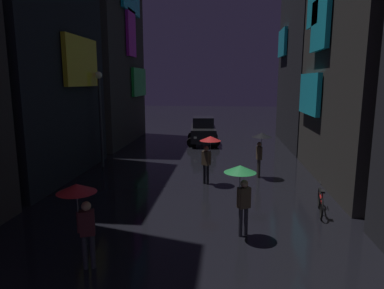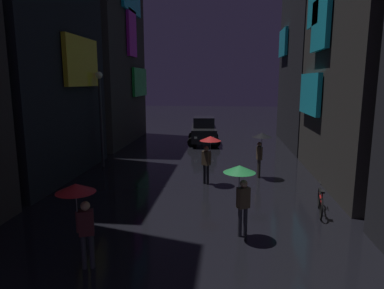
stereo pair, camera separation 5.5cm
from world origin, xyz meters
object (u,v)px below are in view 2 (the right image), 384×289
object	(u,v)px
pedestrian_far_right_red	(209,146)
bicycle_parked_at_storefront	(320,202)
pedestrian_foreground_left_green	(241,181)
streetlamp_left_far	(100,107)
pedestrian_foreground_right_black	(261,142)
pedestrian_midstreet_centre_red	(79,202)
car_distant	(204,131)

from	to	relation	value
pedestrian_far_right_red	bicycle_parked_at_storefront	distance (m)	5.05
pedestrian_far_right_red	pedestrian_foreground_left_green	distance (m)	5.13
bicycle_parked_at_storefront	streetlamp_left_far	xyz separation A→B (m)	(-9.60, 5.50, 2.71)
pedestrian_foreground_right_black	streetlamp_left_far	distance (m)	8.21
pedestrian_midstreet_centre_red	car_distant	bearing A→B (deg)	84.38
pedestrian_midstreet_centre_red	streetlamp_left_far	size ratio (longest dim) A/B	0.43
pedestrian_far_right_red	pedestrian_foreground_left_green	size ratio (longest dim) A/B	1.00
bicycle_parked_at_storefront	streetlamp_left_far	bearing A→B (deg)	150.16
pedestrian_foreground_left_green	car_distant	bearing A→B (deg)	97.93
pedestrian_far_right_red	car_distant	distance (m)	9.89
pedestrian_foreground_left_green	bicycle_parked_at_storefront	distance (m)	3.69
pedestrian_foreground_right_black	car_distant	xyz separation A→B (m)	(-3.20, 8.58, -0.74)
pedestrian_midstreet_centre_red	streetlamp_left_far	world-z (taller)	streetlamp_left_far
pedestrian_foreground_left_green	pedestrian_foreground_right_black	world-z (taller)	same
pedestrian_foreground_left_green	pedestrian_midstreet_centre_red	xyz separation A→B (m)	(-3.73, -2.12, 0.00)
pedestrian_far_right_red	pedestrian_foreground_left_green	bearing A→B (deg)	-76.99
pedestrian_foreground_left_green	pedestrian_foreground_right_black	xyz separation A→B (m)	(1.14, 6.24, 0.00)
pedestrian_midstreet_centre_red	pedestrian_foreground_right_black	world-z (taller)	same
pedestrian_foreground_left_green	pedestrian_midstreet_centre_red	distance (m)	4.29
pedestrian_foreground_left_green	bicycle_parked_at_storefront	world-z (taller)	pedestrian_foreground_left_green
pedestrian_foreground_left_green	pedestrian_midstreet_centre_red	bearing A→B (deg)	-150.42
pedestrian_midstreet_centre_red	bicycle_parked_at_storefront	xyz separation A→B (m)	(6.50, 4.21, -1.28)
pedestrian_far_right_red	car_distant	size ratio (longest dim) A/B	0.50
streetlamp_left_far	car_distant	bearing A→B (deg)	56.60
pedestrian_foreground_left_green	car_distant	xyz separation A→B (m)	(-2.07, 14.82, -0.74)
pedestrian_foreground_right_black	pedestrian_far_right_red	bearing A→B (deg)	-151.70
pedestrian_far_right_red	pedestrian_foreground_left_green	xyz separation A→B (m)	(1.16, -5.00, 0.00)
bicycle_parked_at_storefront	car_distant	world-z (taller)	car_distant
bicycle_parked_at_storefront	streetlamp_left_far	world-z (taller)	streetlamp_left_far
pedestrian_far_right_red	pedestrian_foreground_right_black	world-z (taller)	same
pedestrian_far_right_red	pedestrian_midstreet_centre_red	xyz separation A→B (m)	(-2.58, -7.12, 0.00)
pedestrian_foreground_right_black	streetlamp_left_far	xyz separation A→B (m)	(-7.97, 1.36, 1.43)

